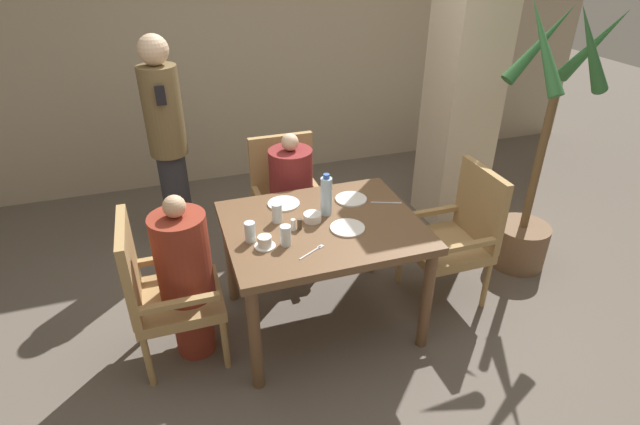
{
  "coord_description": "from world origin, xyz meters",
  "views": [
    {
      "loc": [
        -0.83,
        -2.48,
        2.35
      ],
      "look_at": [
        0.0,
        0.05,
        0.82
      ],
      "focal_mm": 28.0,
      "sensor_mm": 36.0,
      "label": 1
    }
  ],
  "objects_px": {
    "bowl_small": "(312,217)",
    "glass_tall_far": "(250,232)",
    "chair_far_side": "(287,196)",
    "glass_tall_mid": "(286,235)",
    "plate_dessert_center": "(351,199)",
    "plate_main_left": "(284,204)",
    "diner_in_left_chair": "(186,277)",
    "standing_host": "(168,140)",
    "glass_tall_near": "(277,213)",
    "chair_left_side": "(161,289)",
    "diner_in_far_chair": "(292,200)",
    "teacup_with_saucer": "(265,242)",
    "potted_palm": "(532,191)",
    "chair_right_side": "(458,232)",
    "plate_main_right": "(347,228)",
    "water_bottle": "(326,196)"
  },
  "relations": [
    {
      "from": "standing_host",
      "to": "teacup_with_saucer",
      "type": "bearing_deg",
      "value": -73.82
    },
    {
      "from": "chair_far_side",
      "to": "glass_tall_near",
      "type": "height_order",
      "value": "chair_far_side"
    },
    {
      "from": "diner_in_far_chair",
      "to": "glass_tall_far",
      "type": "height_order",
      "value": "diner_in_far_chair"
    },
    {
      "from": "diner_in_far_chair",
      "to": "chair_left_side",
      "type": "bearing_deg",
      "value": -143.61
    },
    {
      "from": "plate_main_right",
      "to": "plate_dessert_center",
      "type": "height_order",
      "value": "same"
    },
    {
      "from": "chair_right_side",
      "to": "standing_host",
      "type": "height_order",
      "value": "standing_host"
    },
    {
      "from": "standing_host",
      "to": "plate_dessert_center",
      "type": "bearing_deg",
      "value": -45.37
    },
    {
      "from": "plate_main_right",
      "to": "glass_tall_near",
      "type": "bearing_deg",
      "value": 150.55
    },
    {
      "from": "plate_dessert_center",
      "to": "plate_main_left",
      "type": "bearing_deg",
      "value": 169.9
    },
    {
      "from": "potted_palm",
      "to": "water_bottle",
      "type": "distance_m",
      "value": 1.65
    },
    {
      "from": "chair_left_side",
      "to": "glass_tall_near",
      "type": "height_order",
      "value": "chair_left_side"
    },
    {
      "from": "plate_main_left",
      "to": "chair_far_side",
      "type": "bearing_deg",
      "value": 73.92
    },
    {
      "from": "chair_right_side",
      "to": "diner_in_left_chair",
      "type": "bearing_deg",
      "value": 180.0
    },
    {
      "from": "plate_main_right",
      "to": "chair_right_side",
      "type": "bearing_deg",
      "value": 7.06
    },
    {
      "from": "diner_in_far_chair",
      "to": "chair_right_side",
      "type": "relative_size",
      "value": 1.12
    },
    {
      "from": "chair_far_side",
      "to": "standing_host",
      "type": "xyz_separation_m",
      "value": [
        -0.82,
        0.46,
        0.4
      ]
    },
    {
      "from": "bowl_small",
      "to": "water_bottle",
      "type": "height_order",
      "value": "water_bottle"
    },
    {
      "from": "glass_tall_near",
      "to": "standing_host",
      "type": "bearing_deg",
      "value": 114.58
    },
    {
      "from": "glass_tall_mid",
      "to": "plate_dessert_center",
      "type": "bearing_deg",
      "value": 35.04
    },
    {
      "from": "water_bottle",
      "to": "standing_host",
      "type": "bearing_deg",
      "value": 125.51
    },
    {
      "from": "diner_in_left_chair",
      "to": "chair_left_side",
      "type": "bearing_deg",
      "value": 180.0
    },
    {
      "from": "diner_in_left_chair",
      "to": "plate_dessert_center",
      "type": "relative_size",
      "value": 5.24
    },
    {
      "from": "plate_main_left",
      "to": "plate_dessert_center",
      "type": "relative_size",
      "value": 1.0
    },
    {
      "from": "diner_in_far_chair",
      "to": "potted_palm",
      "type": "height_order",
      "value": "potted_palm"
    },
    {
      "from": "bowl_small",
      "to": "glass_tall_far",
      "type": "distance_m",
      "value": 0.42
    },
    {
      "from": "chair_far_side",
      "to": "plate_dessert_center",
      "type": "distance_m",
      "value": 0.76
    },
    {
      "from": "diner_in_left_chair",
      "to": "plate_main_left",
      "type": "height_order",
      "value": "diner_in_left_chair"
    },
    {
      "from": "potted_palm",
      "to": "water_bottle",
      "type": "relative_size",
      "value": 7.23
    },
    {
      "from": "chair_far_side",
      "to": "chair_left_side",
      "type": "bearing_deg",
      "value": -138.46
    },
    {
      "from": "diner_in_far_chair",
      "to": "standing_host",
      "type": "distance_m",
      "value": 1.08
    },
    {
      "from": "chair_left_side",
      "to": "plate_dessert_center",
      "type": "distance_m",
      "value": 1.32
    },
    {
      "from": "diner_in_left_chair",
      "to": "diner_in_far_chair",
      "type": "bearing_deg",
      "value": 40.89
    },
    {
      "from": "chair_far_side",
      "to": "glass_tall_mid",
      "type": "bearing_deg",
      "value": -104.7
    },
    {
      "from": "diner_in_left_chair",
      "to": "standing_host",
      "type": "bearing_deg",
      "value": 88.92
    },
    {
      "from": "standing_host",
      "to": "glass_tall_near",
      "type": "xyz_separation_m",
      "value": [
        0.56,
        -1.23,
        -0.08
      ]
    },
    {
      "from": "chair_far_side",
      "to": "diner_in_far_chair",
      "type": "relative_size",
      "value": 0.89
    },
    {
      "from": "glass_tall_far",
      "to": "water_bottle",
      "type": "bearing_deg",
      "value": 17.37
    },
    {
      "from": "diner_in_left_chair",
      "to": "bowl_small",
      "type": "xyz_separation_m",
      "value": [
        0.8,
        0.05,
        0.23
      ]
    },
    {
      "from": "plate_dessert_center",
      "to": "diner_in_left_chair",
      "type": "bearing_deg",
      "value": -168.56
    },
    {
      "from": "plate_dessert_center",
      "to": "bowl_small",
      "type": "relative_size",
      "value": 1.88
    },
    {
      "from": "standing_host",
      "to": "plate_dessert_center",
      "type": "distance_m",
      "value": 1.57
    },
    {
      "from": "diner_in_left_chair",
      "to": "potted_palm",
      "type": "height_order",
      "value": "potted_palm"
    },
    {
      "from": "diner_in_far_chair",
      "to": "chair_right_side",
      "type": "height_order",
      "value": "diner_in_far_chair"
    },
    {
      "from": "teacup_with_saucer",
      "to": "potted_palm",
      "type": "bearing_deg",
      "value": 8.07
    },
    {
      "from": "diner_in_far_chair",
      "to": "plate_main_right",
      "type": "xyz_separation_m",
      "value": [
        0.12,
        -0.84,
        0.22
      ]
    },
    {
      "from": "diner_in_far_chair",
      "to": "glass_tall_mid",
      "type": "relative_size",
      "value": 8.86
    },
    {
      "from": "bowl_small",
      "to": "glass_tall_near",
      "type": "relative_size",
      "value": 0.91
    },
    {
      "from": "diner_in_far_chair",
      "to": "standing_host",
      "type": "height_order",
      "value": "standing_host"
    },
    {
      "from": "chair_right_side",
      "to": "standing_host",
      "type": "relative_size",
      "value": 0.57
    },
    {
      "from": "glass_tall_mid",
      "to": "diner_in_left_chair",
      "type": "bearing_deg",
      "value": 164.64
    }
  ]
}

